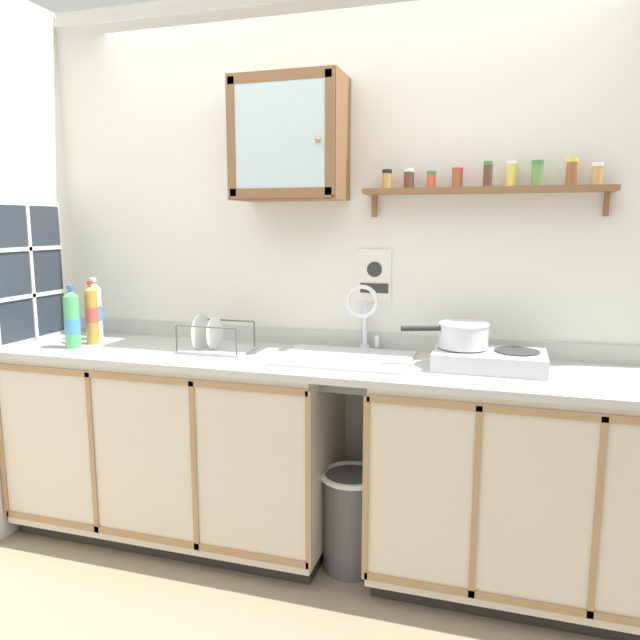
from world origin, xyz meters
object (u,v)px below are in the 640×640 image
object	(u,v)px
sink	(346,362)
hot_plate_stove	(489,360)
saucepan	(463,334)
bottle_water_clear_0	(95,311)
warning_sign	(375,276)
wall_cabinet	(289,139)
bottle_soda_green_2	(72,320)
dish_rack	(213,344)
bottle_juice_amber_1	(92,314)
trash_bin	(352,518)

from	to	relation	value
sink	hot_plate_stove	distance (m)	0.62
saucepan	bottle_water_clear_0	size ratio (longest dim) A/B	1.11
warning_sign	wall_cabinet	bearing A→B (deg)	-161.29
sink	bottle_water_clear_0	world-z (taller)	bottle_water_clear_0
sink	bottle_soda_green_2	bearing A→B (deg)	-173.35
dish_rack	wall_cabinet	world-z (taller)	wall_cabinet
saucepan	bottle_water_clear_0	distance (m)	1.86
bottle_water_clear_0	dish_rack	size ratio (longest dim) A/B	0.98
bottle_water_clear_0	warning_sign	xyz separation A→B (m)	(1.43, 0.20, 0.20)
bottle_water_clear_0	dish_rack	distance (m)	0.73
sink	bottle_water_clear_0	xyz separation A→B (m)	(-1.36, 0.06, 0.16)
bottle_juice_amber_1	warning_sign	world-z (taller)	warning_sign
hot_plate_stove	trash_bin	world-z (taller)	hot_plate_stove
bottle_water_clear_0	bottle_juice_amber_1	bearing A→B (deg)	-59.12
wall_cabinet	bottle_soda_green_2	bearing A→B (deg)	-164.51
bottle_water_clear_0	dish_rack	xyz separation A→B (m)	(0.72, -0.08, -0.11)
hot_plate_stove	warning_sign	world-z (taller)	warning_sign
bottle_juice_amber_1	bottle_soda_green_2	xyz separation A→B (m)	(-0.03, -0.11, -0.01)
sink	saucepan	bearing A→B (deg)	1.08
sink	hot_plate_stove	xyz separation A→B (m)	(0.61, -0.01, 0.05)
wall_cabinet	trash_bin	distance (m)	1.74
bottle_water_clear_0	trash_bin	world-z (taller)	bottle_water_clear_0
bottle_water_clear_0	bottle_soda_green_2	xyz separation A→B (m)	(0.03, -0.21, -0.01)
bottle_soda_green_2	wall_cabinet	distance (m)	1.35
sink	warning_sign	bearing A→B (deg)	74.92
saucepan	hot_plate_stove	bearing A→B (deg)	-9.80
hot_plate_stove	trash_bin	xyz separation A→B (m)	(-0.56, -0.07, -0.75)
bottle_juice_amber_1	bottle_water_clear_0	bearing A→B (deg)	120.88
bottle_juice_amber_1	dish_rack	distance (m)	0.67
bottle_water_clear_0	wall_cabinet	size ratio (longest dim) A/B	0.59
hot_plate_stove	dish_rack	world-z (taller)	dish_rack
trash_bin	bottle_soda_green_2	bearing A→B (deg)	-177.08
hot_plate_stove	sink	bearing A→B (deg)	179.09
saucepan	wall_cabinet	xyz separation A→B (m)	(-0.81, 0.12, 0.84)
bottle_water_clear_0	warning_sign	size ratio (longest dim) A/B	1.27
bottle_juice_amber_1	trash_bin	world-z (taller)	bottle_juice_amber_1
hot_plate_stove	wall_cabinet	distance (m)	1.32
sink	bottle_juice_amber_1	xyz separation A→B (m)	(-1.30, -0.04, 0.16)
bottle_soda_green_2	bottle_water_clear_0	bearing A→B (deg)	98.74
sink	bottle_soda_green_2	distance (m)	1.34
hot_plate_stove	dish_rack	size ratio (longest dim) A/B	1.38
wall_cabinet	warning_sign	distance (m)	0.74
bottle_soda_green_2	trash_bin	bearing A→B (deg)	2.92
bottle_soda_green_2	sink	bearing A→B (deg)	6.65
saucepan	warning_sign	world-z (taller)	warning_sign
bottle_soda_green_2	hot_plate_stove	bearing A→B (deg)	4.27
sink	dish_rack	size ratio (longest dim) A/B	1.77
bottle_soda_green_2	wall_cabinet	xyz separation A→B (m)	(1.02, 0.28, 0.84)
warning_sign	bottle_water_clear_0	bearing A→B (deg)	-172.13
hot_plate_stove	trash_bin	bearing A→B (deg)	-172.43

